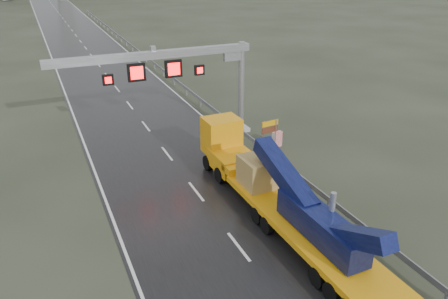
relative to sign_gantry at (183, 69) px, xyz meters
name	(u,v)px	position (x,y,z in m)	size (l,w,h in m)	color
road	(107,76)	(-2.10, 22.01, -5.60)	(11.00, 200.00, 0.02)	black
guardrail	(183,86)	(4.00, 12.01, -4.91)	(0.20, 140.00, 1.40)	gray
sign_gantry	(183,69)	(0.00, 0.00, 0.00)	(14.90, 1.20, 7.42)	#AFAFAA
heavy_haul_truck	(270,186)	(0.90, -11.63, -4.00)	(2.93, 17.76, 4.16)	orange
exit_sign_pair	(270,129)	(5.00, -4.41, -3.96)	(1.38, 0.21, 2.37)	gray
striped_barrier	(277,139)	(5.90, -3.99, -5.03)	(0.69, 0.37, 1.17)	red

